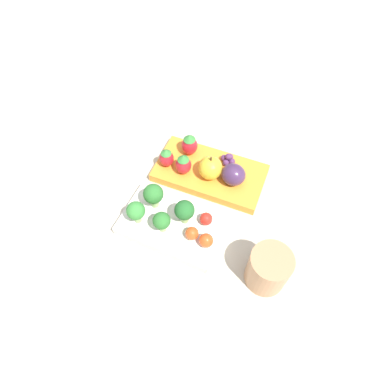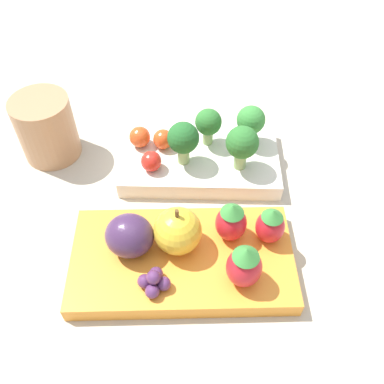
{
  "view_description": "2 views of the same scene",
  "coord_description": "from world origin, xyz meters",
  "px_view_note": "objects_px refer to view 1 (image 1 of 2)",
  "views": [
    {
      "loc": [
        -0.18,
        0.3,
        0.57
      ],
      "look_at": [
        0.01,
        -0.0,
        0.03
      ],
      "focal_mm": 32.0,
      "sensor_mm": 36.0,
      "label": 1
    },
    {
      "loc": [
        0.05,
        -0.29,
        0.38
      ],
      "look_at": [
        0.01,
        -0.0,
        0.03
      ],
      "focal_mm": 40.0,
      "sensor_mm": 36.0,
      "label": 2
    }
  ],
  "objects_px": {
    "strawberry_2": "(189,145)",
    "cherry_tomato_2": "(206,240)",
    "strawberry_1": "(167,158)",
    "cherry_tomato_1": "(206,219)",
    "apple": "(209,167)",
    "broccoli_floret_1": "(136,211)",
    "broccoli_floret_0": "(153,194)",
    "strawberry_0": "(183,164)",
    "plum": "(233,175)",
    "bento_box_savoury": "(172,226)",
    "bento_box_fruit": "(210,173)",
    "drinking_cup": "(268,269)",
    "cherry_tomato_0": "(192,233)",
    "broccoli_floret_3": "(162,221)",
    "grape_cluster": "(228,159)",
    "broccoli_floret_2": "(185,211)"
  },
  "relations": [
    {
      "from": "strawberry_2",
      "to": "cherry_tomato_2",
      "type": "bearing_deg",
      "value": 129.16
    },
    {
      "from": "strawberry_1",
      "to": "cherry_tomato_1",
      "type": "bearing_deg",
      "value": 150.5
    },
    {
      "from": "apple",
      "to": "broccoli_floret_1",
      "type": "bearing_deg",
      "value": 70.23
    },
    {
      "from": "broccoli_floret_0",
      "to": "strawberry_0",
      "type": "relative_size",
      "value": 1.17
    },
    {
      "from": "broccoli_floret_1",
      "to": "plum",
      "type": "bearing_deg",
      "value": -122.14
    },
    {
      "from": "bento_box_savoury",
      "to": "broccoli_floret_1",
      "type": "bearing_deg",
      "value": 25.74
    },
    {
      "from": "bento_box_fruit",
      "to": "strawberry_2",
      "type": "distance_m",
      "value": 0.07
    },
    {
      "from": "broccoli_floret_0",
      "to": "drinking_cup",
      "type": "height_order",
      "value": "drinking_cup"
    },
    {
      "from": "cherry_tomato_0",
      "to": "strawberry_0",
      "type": "xyz_separation_m",
      "value": [
        0.09,
        -0.12,
        0.01
      ]
    },
    {
      "from": "cherry_tomato_2",
      "to": "apple",
      "type": "bearing_deg",
      "value": -61.88
    },
    {
      "from": "broccoli_floret_3",
      "to": "strawberry_0",
      "type": "xyz_separation_m",
      "value": [
        0.04,
        -0.13,
        -0.01
      ]
    },
    {
      "from": "broccoli_floret_0",
      "to": "strawberry_1",
      "type": "distance_m",
      "value": 0.1
    },
    {
      "from": "broccoli_floret_0",
      "to": "broccoli_floret_1",
      "type": "relative_size",
      "value": 1.1
    },
    {
      "from": "broccoli_floret_0",
      "to": "strawberry_0",
      "type": "distance_m",
      "value": 0.1
    },
    {
      "from": "bento_box_fruit",
      "to": "bento_box_savoury",
      "type": "bearing_deg",
      "value": 90.22
    },
    {
      "from": "apple",
      "to": "strawberry_0",
      "type": "xyz_separation_m",
      "value": [
        0.05,
        0.02,
        -0.0
      ]
    },
    {
      "from": "bento_box_fruit",
      "to": "grape_cluster",
      "type": "height_order",
      "value": "grape_cluster"
    },
    {
      "from": "broccoli_floret_0",
      "to": "broccoli_floret_3",
      "type": "distance_m",
      "value": 0.05
    },
    {
      "from": "cherry_tomato_0",
      "to": "strawberry_1",
      "type": "bearing_deg",
      "value": -41.68
    },
    {
      "from": "broccoli_floret_3",
      "to": "apple",
      "type": "height_order",
      "value": "apple"
    },
    {
      "from": "broccoli_floret_0",
      "to": "drinking_cup",
      "type": "xyz_separation_m",
      "value": [
        -0.23,
        0.01,
        -0.02
      ]
    },
    {
      "from": "strawberry_0",
      "to": "plum",
      "type": "xyz_separation_m",
      "value": [
        -0.09,
        -0.03,
        -0.0
      ]
    },
    {
      "from": "broccoli_floret_1",
      "to": "cherry_tomato_1",
      "type": "xyz_separation_m",
      "value": [
        -0.11,
        -0.06,
        -0.02
      ]
    },
    {
      "from": "bento_box_savoury",
      "to": "cherry_tomato_2",
      "type": "bearing_deg",
      "value": 177.39
    },
    {
      "from": "bento_box_fruit",
      "to": "plum",
      "type": "height_order",
      "value": "plum"
    },
    {
      "from": "cherry_tomato_0",
      "to": "plum",
      "type": "xyz_separation_m",
      "value": [
        -0.01,
        -0.14,
        0.01
      ]
    },
    {
      "from": "bento_box_fruit",
      "to": "broccoli_floret_1",
      "type": "bearing_deg",
      "value": 71.97
    },
    {
      "from": "broccoli_floret_0",
      "to": "bento_box_fruit",
      "type": "bearing_deg",
      "value": -110.64
    },
    {
      "from": "strawberry_2",
      "to": "drinking_cup",
      "type": "relative_size",
      "value": 0.64
    },
    {
      "from": "bento_box_fruit",
      "to": "strawberry_1",
      "type": "bearing_deg",
      "value": 21.27
    },
    {
      "from": "broccoli_floret_0",
      "to": "strawberry_0",
      "type": "height_order",
      "value": "broccoli_floret_0"
    },
    {
      "from": "bento_box_savoury",
      "to": "broccoli_floret_2",
      "type": "xyz_separation_m",
      "value": [
        -0.02,
        -0.02,
        0.05
      ]
    },
    {
      "from": "broccoli_floret_2",
      "to": "plum",
      "type": "height_order",
      "value": "broccoli_floret_2"
    },
    {
      "from": "cherry_tomato_1",
      "to": "cherry_tomato_0",
      "type": "bearing_deg",
      "value": 80.09
    },
    {
      "from": "broccoli_floret_0",
      "to": "strawberry_2",
      "type": "bearing_deg",
      "value": -85.05
    },
    {
      "from": "cherry_tomato_1",
      "to": "strawberry_0",
      "type": "relative_size",
      "value": 0.49
    },
    {
      "from": "bento_box_savoury",
      "to": "drinking_cup",
      "type": "height_order",
      "value": "drinking_cup"
    },
    {
      "from": "broccoli_floret_3",
      "to": "apple",
      "type": "distance_m",
      "value": 0.15
    },
    {
      "from": "broccoli_floret_3",
      "to": "grape_cluster",
      "type": "xyz_separation_m",
      "value": [
        -0.03,
        -0.2,
        -0.02
      ]
    },
    {
      "from": "bento_box_fruit",
      "to": "broccoli_floret_2",
      "type": "relative_size",
      "value": 4.3
    },
    {
      "from": "bento_box_savoury",
      "to": "apple",
      "type": "relative_size",
      "value": 3.57
    },
    {
      "from": "broccoli_floret_1",
      "to": "cherry_tomato_0",
      "type": "xyz_separation_m",
      "value": [
        -0.1,
        -0.02,
        -0.02
      ]
    },
    {
      "from": "strawberry_0",
      "to": "strawberry_2",
      "type": "bearing_deg",
      "value": -72.07
    },
    {
      "from": "cherry_tomato_0",
      "to": "cherry_tomato_2",
      "type": "relative_size",
      "value": 0.95
    },
    {
      "from": "plum",
      "to": "broccoli_floret_3",
      "type": "bearing_deg",
      "value": 70.42
    },
    {
      "from": "bento_box_fruit",
      "to": "strawberry_2",
      "type": "height_order",
      "value": "strawberry_2"
    },
    {
      "from": "cherry_tomato_1",
      "to": "strawberry_2",
      "type": "xyz_separation_m",
      "value": [
        0.11,
        -0.13,
        0.01
      ]
    },
    {
      "from": "broccoli_floret_3",
      "to": "strawberry_2",
      "type": "distance_m",
      "value": 0.19
    },
    {
      "from": "apple",
      "to": "drinking_cup",
      "type": "bearing_deg",
      "value": 145.1
    },
    {
      "from": "cherry_tomato_1",
      "to": "strawberry_0",
      "type": "height_order",
      "value": "strawberry_0"
    }
  ]
}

